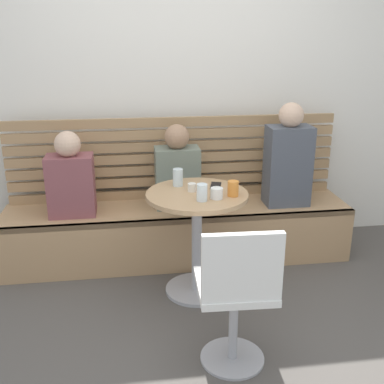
# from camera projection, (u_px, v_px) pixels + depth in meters

# --- Properties ---
(ground) EXTENTS (8.00, 8.00, 0.00)m
(ground) POSITION_uv_depth(u_px,v_px,m) (202.00, 352.00, 2.69)
(ground) COLOR #514C47
(back_wall) EXTENTS (5.20, 0.10, 2.90)m
(back_wall) POSITION_uv_depth(u_px,v_px,m) (171.00, 71.00, 3.74)
(back_wall) COLOR white
(back_wall) RESTS_ON ground
(booth_bench) EXTENTS (2.70, 0.52, 0.44)m
(booth_bench) POSITION_uv_depth(u_px,v_px,m) (178.00, 233.00, 3.73)
(booth_bench) COLOR tan
(booth_bench) RESTS_ON ground
(booth_backrest) EXTENTS (2.65, 0.04, 0.67)m
(booth_backrest) POSITION_uv_depth(u_px,v_px,m) (174.00, 158.00, 3.78)
(booth_backrest) COLOR #A68157
(booth_backrest) RESTS_ON booth_bench
(cafe_table) EXTENTS (0.68, 0.68, 0.74)m
(cafe_table) POSITION_uv_depth(u_px,v_px,m) (197.00, 224.00, 3.15)
(cafe_table) COLOR #ADADB2
(cafe_table) RESTS_ON ground
(white_chair) EXTENTS (0.42, 0.42, 0.85)m
(white_chair) POSITION_uv_depth(u_px,v_px,m) (237.00, 293.00, 2.42)
(white_chair) COLOR #ADADB2
(white_chair) RESTS_ON ground
(person_adult) EXTENTS (0.34, 0.22, 0.81)m
(person_adult) POSITION_uv_depth(u_px,v_px,m) (288.00, 160.00, 3.62)
(person_adult) COLOR #4C515B
(person_adult) RESTS_ON booth_bench
(person_child_left) EXTENTS (0.34, 0.22, 0.65)m
(person_child_left) POSITION_uv_depth(u_px,v_px,m) (177.00, 171.00, 3.60)
(person_child_left) COLOR slate
(person_child_left) RESTS_ON booth_bench
(person_child_middle) EXTENTS (0.34, 0.22, 0.64)m
(person_child_middle) POSITION_uv_depth(u_px,v_px,m) (71.00, 179.00, 3.43)
(person_child_middle) COLOR brown
(person_child_middle) RESTS_ON booth_bench
(cup_ceramic_white) EXTENTS (0.08, 0.08, 0.07)m
(cup_ceramic_white) POSITION_uv_depth(u_px,v_px,m) (217.00, 193.00, 2.96)
(cup_ceramic_white) COLOR white
(cup_ceramic_white) RESTS_ON cafe_table
(cup_espresso_small) EXTENTS (0.06, 0.06, 0.05)m
(cup_espresso_small) POSITION_uv_depth(u_px,v_px,m) (192.00, 187.00, 3.10)
(cup_espresso_small) COLOR silver
(cup_espresso_small) RESTS_ON cafe_table
(cup_glass_tall) EXTENTS (0.07, 0.07, 0.12)m
(cup_glass_tall) POSITION_uv_depth(u_px,v_px,m) (178.00, 177.00, 3.20)
(cup_glass_tall) COLOR silver
(cup_glass_tall) RESTS_ON cafe_table
(cup_tumbler_orange) EXTENTS (0.07, 0.07, 0.10)m
(cup_tumbler_orange) POSITION_uv_depth(u_px,v_px,m) (233.00, 189.00, 3.00)
(cup_tumbler_orange) COLOR orange
(cup_tumbler_orange) RESTS_ON cafe_table
(cup_water_clear) EXTENTS (0.07, 0.07, 0.11)m
(cup_water_clear) POSITION_uv_depth(u_px,v_px,m) (202.00, 192.00, 2.92)
(cup_water_clear) COLOR white
(cup_water_clear) RESTS_ON cafe_table
(phone_on_table) EXTENTS (0.10, 0.15, 0.01)m
(phone_on_table) POSITION_uv_depth(u_px,v_px,m) (216.00, 185.00, 3.21)
(phone_on_table) COLOR black
(phone_on_table) RESTS_ON cafe_table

